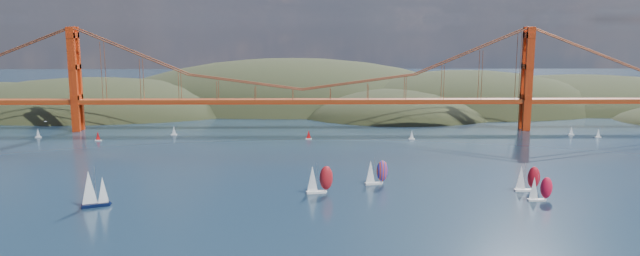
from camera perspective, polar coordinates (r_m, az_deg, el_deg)
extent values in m
plane|color=black|center=(161.75, -2.57, -11.42)|extent=(1200.00, 1200.00, 0.00)
ellipsoid|color=black|center=(441.08, -19.95, 0.17)|extent=(240.00, 140.00, 64.00)
ellipsoid|color=black|center=(457.14, -2.64, 0.38)|extent=(300.00, 180.00, 96.00)
ellipsoid|color=black|center=(439.42, 13.06, 0.20)|extent=(220.00, 140.00, 76.00)
ellipsoid|color=black|center=(400.11, 7.14, 0.16)|extent=(140.00, 110.00, 48.00)
ellipsoid|color=black|center=(486.72, 22.86, 0.94)|extent=(260.00, 160.00, 60.00)
cube|color=#923310|center=(333.39, -1.63, 2.53)|extent=(440.00, 7.00, 1.60)
cube|color=#971D0B|center=(333.55, -1.63, 2.32)|extent=(440.00, 7.00, 0.80)
cube|color=#971D0B|center=(354.86, -21.46, 4.16)|extent=(4.00, 8.50, 55.00)
cube|color=#971D0B|center=(351.38, 18.38, 4.29)|extent=(4.00, 8.50, 55.00)
cube|color=black|center=(212.09, -19.85, -6.66)|extent=(8.71, 5.40, 1.01)
cylinder|color=#99999E|center=(210.39, -19.84, -4.92)|extent=(0.13, 0.13, 12.19)
cone|color=white|center=(210.46, -20.36, -5.12)|extent=(6.17, 6.17, 10.73)
cone|color=white|center=(210.96, -19.24, -5.36)|extent=(4.41, 4.41, 8.54)
cube|color=white|center=(214.70, -0.38, -5.88)|extent=(6.82, 3.02, 0.79)
cylinder|color=#99999E|center=(213.37, -0.30, -4.50)|extent=(0.10, 0.10, 9.89)
cone|color=white|center=(213.21, -0.70, -4.64)|extent=(4.30, 4.30, 8.70)
ellipsoid|color=#A8161C|center=(214.12, 0.57, -4.58)|extent=(5.07, 3.69, 8.31)
cube|color=silver|center=(217.73, 19.17, -6.24)|extent=(5.67, 1.69, 0.68)
cylinder|color=#99999E|center=(216.65, 19.31, -5.07)|extent=(0.08, 0.08, 8.45)
cone|color=white|center=(216.30, 18.98, -5.19)|extent=(3.22, 3.22, 7.44)
ellipsoid|color=red|center=(217.79, 19.99, -5.15)|extent=(3.99, 2.56, 7.10)
cube|color=white|center=(228.36, 18.10, -5.42)|extent=(6.13, 1.76, 0.73)
cylinder|color=#99999E|center=(227.24, 18.24, -4.22)|extent=(0.09, 0.09, 9.17)
cone|color=white|center=(226.89, 17.90, -4.34)|extent=(3.45, 3.45, 8.07)
ellipsoid|color=#A50E1B|center=(228.38, 18.96, -4.31)|extent=(4.30, 2.72, 7.71)
cube|color=silver|center=(226.62, 4.89, -5.08)|extent=(6.29, 2.91, 0.73)
cylinder|color=#99999E|center=(225.49, 4.98, -3.86)|extent=(0.09, 0.09, 9.11)
cone|color=white|center=(225.19, 4.64, -4.00)|extent=(4.03, 4.03, 8.02)
ellipsoid|color=#E63E10|center=(226.52, 5.72, -3.93)|extent=(4.71, 3.49, 7.65)
cube|color=silver|center=(344.70, -24.35, -0.77)|extent=(3.00, 1.00, 0.50)
cone|color=white|center=(344.31, -24.38, -0.38)|extent=(2.00, 2.00, 4.20)
cube|color=silver|center=(324.59, -19.62, -1.07)|extent=(3.00, 1.00, 0.50)
cone|color=red|center=(324.17, -19.64, -0.66)|extent=(2.00, 2.00, 4.20)
cube|color=silver|center=(329.51, -13.20, -0.59)|extent=(3.00, 1.00, 0.50)
cone|color=white|center=(329.10, -13.21, -0.19)|extent=(2.00, 2.00, 4.20)
cube|color=silver|center=(345.34, 21.97, -0.58)|extent=(3.00, 1.00, 0.50)
cone|color=white|center=(344.95, 21.99, -0.20)|extent=(2.00, 2.00, 4.20)
cube|color=silver|center=(343.40, 24.07, -0.78)|extent=(3.00, 1.00, 0.50)
cone|color=white|center=(343.01, 24.10, -0.40)|extent=(2.00, 2.00, 4.20)
cube|color=silver|center=(312.13, 8.38, -1.01)|extent=(3.00, 1.00, 0.50)
cone|color=white|center=(311.70, 8.39, -0.59)|extent=(2.00, 2.00, 4.20)
cube|color=silver|center=(309.65, -1.05, -1.00)|extent=(3.00, 1.00, 0.50)
cone|color=red|center=(309.22, -1.05, -0.57)|extent=(2.00, 2.00, 4.20)
ellipsoid|color=white|center=(196.56, -23.82, 0.55)|extent=(0.90, 0.25, 0.17)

